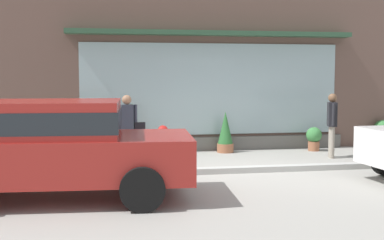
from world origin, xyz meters
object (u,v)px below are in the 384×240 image
object	(u,v)px
fire_hydrant	(163,146)
potted_plant_near_hydrant	(314,138)
potted_plant_low_front	(382,131)
potted_plant_corner_tall	(225,133)
potted_plant_window_right	(132,129)
parked_car_red	(55,143)
potted_plant_doorstep	(78,139)
pedestrian_with_handbag	(128,125)
pedestrian_passerby	(332,120)

from	to	relation	value
fire_hydrant	potted_plant_near_hydrant	distance (m)	4.62
potted_plant_low_front	potted_plant_corner_tall	world-z (taller)	potted_plant_corner_tall
potted_plant_near_hydrant	potted_plant_window_right	size ratio (longest dim) A/B	0.48
fire_hydrant	potted_plant_near_hydrant	world-z (taller)	fire_hydrant
fire_hydrant	potted_plant_corner_tall	distance (m)	2.67
fire_hydrant	parked_car_red	world-z (taller)	parked_car_red
fire_hydrant	potted_plant_doorstep	bearing A→B (deg)	135.39
fire_hydrant	pedestrian_with_handbag	xyz separation A→B (m)	(-0.73, 0.40, 0.44)
potted_plant_near_hydrant	potted_plant_corner_tall	xyz separation A→B (m)	(-2.40, 0.15, 0.16)
pedestrian_with_handbag	pedestrian_passerby	distance (m)	4.95
potted_plant_corner_tall	potted_plant_doorstep	world-z (taller)	potted_plant_corner_tall
pedestrian_passerby	potted_plant_corner_tall	distance (m)	2.72
fire_hydrant	potted_plant_low_front	bearing A→B (deg)	18.23
potted_plant_corner_tall	potted_plant_doorstep	bearing A→B (deg)	-179.72
potted_plant_low_front	potted_plant_window_right	bearing A→B (deg)	-178.85
fire_hydrant	pedestrian_passerby	distance (m)	4.28
potted_plant_doorstep	potted_plant_window_right	bearing A→B (deg)	4.79
pedestrian_with_handbag	potted_plant_corner_tall	world-z (taller)	pedestrian_with_handbag
fire_hydrant	potted_plant_window_right	bearing A→B (deg)	105.17
potted_plant_doorstep	potted_plant_corner_tall	bearing A→B (deg)	0.28
fire_hydrant	potted_plant_window_right	distance (m)	2.08
pedestrian_with_handbag	pedestrian_passerby	world-z (taller)	pedestrian_with_handbag
pedestrian_passerby	parked_car_red	distance (m)	7.01
pedestrian_with_handbag	fire_hydrant	bearing A→B (deg)	-30.32
pedestrian_with_handbag	potted_plant_corner_tall	xyz separation A→B (m)	(2.60, 1.50, -0.39)
potted_plant_low_front	potted_plant_window_right	xyz separation A→B (m)	(-7.03, -0.14, 0.20)
potted_plant_near_hydrant	potted_plant_doorstep	xyz separation A→B (m)	(-6.18, 0.13, 0.09)
fire_hydrant	potted_plant_near_hydrant	xyz separation A→B (m)	(4.27, 1.75, -0.11)
potted_plant_window_right	potted_plant_low_front	bearing A→B (deg)	1.15
pedestrian_passerby	potted_plant_window_right	xyz separation A→B (m)	(-4.76, 1.41, -0.28)
potted_plant_window_right	potted_plant_doorstep	world-z (taller)	potted_plant_window_right
parked_car_red	pedestrian_passerby	bearing A→B (deg)	30.44
pedestrian_with_handbag	potted_plant_window_right	bearing A→B (deg)	81.48
potted_plant_low_front	potted_plant_doorstep	world-z (taller)	potted_plant_doorstep
parked_car_red	potted_plant_near_hydrant	size ratio (longest dim) A/B	6.88
pedestrian_with_handbag	potted_plant_window_right	xyz separation A→B (m)	(0.19, 1.60, -0.26)
potted_plant_near_hydrant	parked_car_red	bearing A→B (deg)	-145.88
potted_plant_doorstep	potted_plant_low_front	bearing A→B (deg)	1.74
parked_car_red	potted_plant_corner_tall	distance (m)	5.95
potted_plant_window_right	potted_plant_doorstep	size ratio (longest dim) A/B	1.63
potted_plant_doorstep	pedestrian_with_handbag	bearing A→B (deg)	-51.60
pedestrian_passerby	potted_plant_low_front	size ratio (longest dim) A/B	2.08
fire_hydrant	potted_plant_doorstep	distance (m)	2.68
fire_hydrant	potted_plant_window_right	xyz separation A→B (m)	(-0.54, 2.00, 0.18)
potted_plant_low_front	potted_plant_doorstep	bearing A→B (deg)	-178.26
fire_hydrant	pedestrian_passerby	size ratio (longest dim) A/B	0.59
potted_plant_near_hydrant	potted_plant_low_front	world-z (taller)	potted_plant_low_front
potted_plant_window_right	potted_plant_near_hydrant	bearing A→B (deg)	-2.90
parked_car_red	potted_plant_near_hydrant	distance (m)	7.67
pedestrian_passerby	potted_plant_doorstep	xyz separation A→B (m)	(-6.12, 1.30, -0.48)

